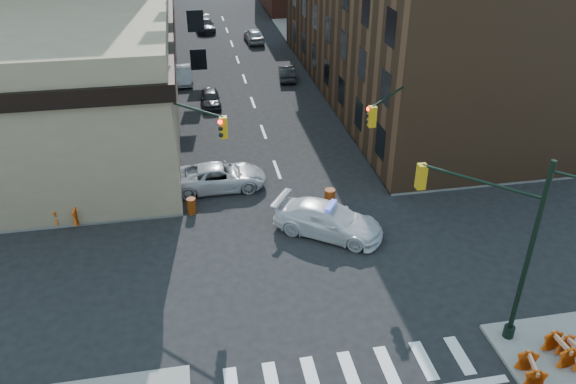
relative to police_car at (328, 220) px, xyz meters
name	(u,v)px	position (x,y,z in m)	size (l,w,h in m)	color
ground	(311,264)	(-1.45, -2.45, -0.83)	(140.00, 140.00, 0.00)	black
sidewalk_ne	(458,51)	(21.55, 30.30, -0.76)	(34.00, 54.50, 0.15)	gray
bank_building	(1,84)	(-18.45, 14.05, 3.67)	(22.00, 22.00, 9.00)	#937E60
commercial_row_ne	(411,7)	(11.55, 20.05, 6.17)	(14.00, 34.00, 14.00)	#4D321F
signal_pole_se	(502,237)	(4.59, -7.97, 3.78)	(5.40, 5.27, 8.00)	black
signal_pole_nw	(178,146)	(-7.30, 2.89, 3.50)	(3.58, 3.67, 8.00)	black
signal_pole_ne	(396,129)	(4.39, 2.90, 3.50)	(3.67, 3.58, 8.00)	black
tree_ne_near	(331,43)	(6.05, 23.55, 2.65)	(3.00, 3.00, 4.85)	black
tree_ne_far	(311,21)	(6.05, 31.55, 2.65)	(3.00, 3.00, 4.85)	black
police_car	(328,220)	(0.00, 0.00, 0.00)	(2.34, 5.75, 1.67)	silver
pickup	(220,177)	(-5.17, 5.88, -0.07)	(2.53, 5.50, 1.53)	silver
parked_car_wnear	(210,98)	(-4.87, 19.44, -0.19)	(1.51, 3.75, 1.28)	black
parked_car_wfar	(183,75)	(-6.95, 25.63, -0.13)	(1.50, 4.29, 1.41)	#95989E
parked_car_wdeep	(205,25)	(-3.99, 43.57, -0.11)	(2.04, 5.02, 1.46)	black
parked_car_enear	(287,72)	(2.34, 24.83, -0.19)	(1.37, 3.92, 1.29)	black
parked_car_efar	(254,35)	(1.05, 37.72, -0.07)	(1.80, 4.46, 1.52)	#9B9EA4
pedestrian_a	(155,172)	(-8.93, 6.63, 0.21)	(0.65, 0.43, 1.79)	black
pedestrian_b	(119,199)	(-10.76, 3.55, 0.32)	(0.97, 0.76, 2.00)	black
pedestrian_c	(74,187)	(-13.41, 5.75, 0.13)	(0.95, 0.40, 1.62)	#1E242D
barrel_road	(330,198)	(0.75, 2.63, -0.30)	(0.60, 0.60, 1.07)	red
barrel_bank	(192,206)	(-6.95, 3.33, -0.38)	(0.51, 0.51, 0.90)	red
barricade_se_a	(574,353)	(7.05, -10.45, -0.24)	(1.19, 0.59, 0.89)	#EA450B
barricade_se_b	(560,350)	(6.61, -10.21, -0.22)	(1.23, 0.61, 0.92)	red
barricade_se_c	(531,371)	(4.95, -10.95, -0.23)	(1.22, 0.61, 0.92)	#F1490B
barricade_nw_a	(127,204)	(-10.44, 3.91, -0.20)	(1.29, 0.65, 0.97)	#D13E09
barricade_nw_b	(68,215)	(-13.45, 3.25, -0.18)	(1.34, 0.67, 1.01)	#ED550B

